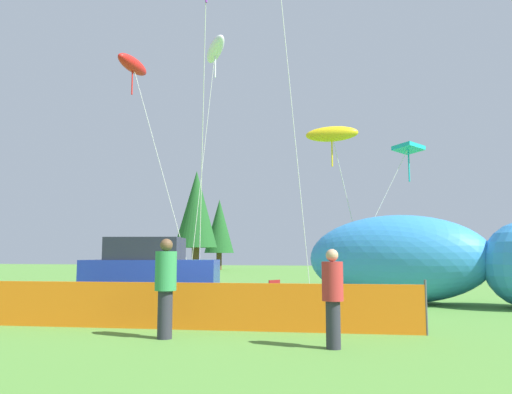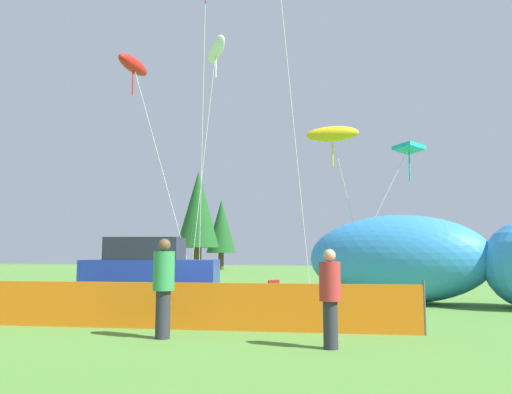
{
  "view_description": "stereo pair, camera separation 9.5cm",
  "coord_description": "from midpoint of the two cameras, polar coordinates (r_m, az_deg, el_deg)",
  "views": [
    {
      "loc": [
        4.55,
        -12.62,
        1.57
      ],
      "look_at": [
        0.42,
        3.56,
        3.51
      ],
      "focal_mm": 35.0,
      "sensor_mm": 36.0,
      "label": 1
    },
    {
      "loc": [
        4.64,
        -12.59,
        1.57
      ],
      "look_at": [
        0.42,
        3.56,
        3.51
      ],
      "focal_mm": 35.0,
      "sensor_mm": 36.0,
      "label": 2
    }
  ],
  "objects": [
    {
      "name": "spectator_in_white_shirt",
      "position": [
        8.7,
        8.44,
        -10.89
      ],
      "size": [
        0.36,
        0.36,
        1.67
      ],
      "color": "#2D2D38",
      "rests_on": "ground"
    },
    {
      "name": "kite_red_lizard",
      "position": [
        22.41,
        -14.02,
        14.36
      ],
      "size": [
        3.2,
        2.32,
        9.95
      ],
      "color": "silver",
      "rests_on": "ground"
    },
    {
      "name": "kite_yellow_hero",
      "position": [
        19.99,
        8.52,
        7.07
      ],
      "size": [
        2.29,
        2.27,
        6.67
      ],
      "color": "silver",
      "rests_on": "ground"
    },
    {
      "name": "horizon_tree_northeast",
      "position": [
        52.76,
        -4.26,
        -3.37
      ],
      "size": [
        3.1,
        3.1,
        7.4
      ],
      "color": "brown",
      "rests_on": "ground"
    },
    {
      "name": "horizon_tree_mid",
      "position": [
        46.47,
        -6.9,
        -1.41
      ],
      "size": [
        3.92,
        3.92,
        9.36
      ],
      "color": "brown",
      "rests_on": "ground"
    },
    {
      "name": "ground_plane",
      "position": [
        13.51,
        -5.82,
        -13.26
      ],
      "size": [
        120.0,
        120.0,
        0.0
      ],
      "primitive_type": "plane",
      "color": "#548C38"
    },
    {
      "name": "safety_fence",
      "position": [
        10.9,
        -8.22,
        -12.23
      ],
      "size": [
        9.77,
        1.01,
        1.08
      ],
      "rotation": [
        0.0,
        0.0,
        0.1
      ],
      "color": "orange",
      "rests_on": "ground"
    },
    {
      "name": "kite_white_ghost",
      "position": [
        23.35,
        -4.8,
        16.35
      ],
      "size": [
        1.73,
        2.02,
        11.33
      ],
      "color": "silver",
      "rests_on": "ground"
    },
    {
      "name": "inflatable_cat",
      "position": [
        16.99,
        18.59,
        -7.09
      ],
      "size": [
        8.24,
        4.2,
        2.88
      ],
      "rotation": [
        0.0,
        0.0,
        -0.22
      ],
      "color": "#338CD8",
      "rests_on": "ground"
    },
    {
      "name": "kite_teal_diamond",
      "position": [
        20.05,
        16.79,
        5.1
      ],
      "size": [
        3.43,
        1.75,
        5.79
      ],
      "color": "silver",
      "rests_on": "ground"
    },
    {
      "name": "parked_car",
      "position": [
        16.26,
        -12.15,
        -8.4
      ],
      "size": [
        4.4,
        2.57,
        2.11
      ],
      "rotation": [
        0.0,
        0.0,
        0.21
      ],
      "color": "navy",
      "rests_on": "ground"
    },
    {
      "name": "spectator_in_red_shirt",
      "position": [
        9.78,
        -10.57,
        -9.7
      ],
      "size": [
        0.41,
        0.41,
        1.88
      ],
      "color": "#2D2D38",
      "rests_on": "ground"
    },
    {
      "name": "folding_chair",
      "position": [
        13.6,
        2.38,
        -11.03
      ],
      "size": [
        0.67,
        0.67,
        0.89
      ],
      "rotation": [
        0.0,
        0.0,
        -0.43
      ],
      "color": "maroon",
      "rests_on": "ground"
    }
  ]
}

